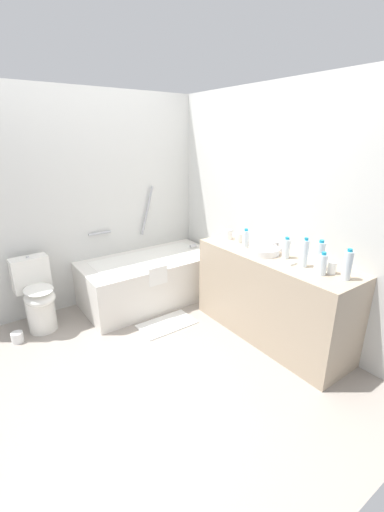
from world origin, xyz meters
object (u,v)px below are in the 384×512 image
object	(u,v)px
soap_dish	(291,263)
toilet_paper_roll	(17,337)
sink_basin	(264,251)
water_bottle_5	(323,264)
bath_mat	(167,324)
water_bottle_0	(286,248)
drinking_glass_1	(332,268)
water_bottle_3	(320,256)
water_bottle_2	(246,239)
water_bottle_1	(347,265)
drinking_glass_2	(229,234)
sink_faucet	(276,247)
water_bottle_4	(305,253)
drinking_glass_0	(239,238)
bathtub	(151,278)
toilet	(38,296)

from	to	relation	value
soap_dish	toilet_paper_roll	size ratio (longest dim) A/B	0.82
sink_basin	water_bottle_5	bearing A→B (deg)	-90.27
sink_basin	water_bottle_5	size ratio (longest dim) A/B	1.51
bath_mat	water_bottle_0	bearing A→B (deg)	-48.02
sink_basin	bath_mat	size ratio (longest dim) A/B	0.49
water_bottle_0	drinking_glass_1	world-z (taller)	water_bottle_0
water_bottle_3	drinking_glass_1	distance (m)	0.13
water_bottle_2	drinking_glass_1	xyz separation A→B (m)	(0.08, -0.89, -0.03)
water_bottle_5	drinking_glass_1	distance (m)	0.10
water_bottle_3	soap_dish	bearing A→B (deg)	111.03
sink_basin	water_bottle_1	distance (m)	0.78
sink_basin	water_bottle_2	size ratio (longest dim) A/B	1.55
water_bottle_5	bath_mat	world-z (taller)	water_bottle_5
water_bottle_5	toilet_paper_roll	size ratio (longest dim) A/B	1.71
water_bottle_5	drinking_glass_2	size ratio (longest dim) A/B	1.85
sink_faucet	sink_basin	bearing A→B (deg)	-180.00
water_bottle_4	soap_dish	distance (m)	0.15
water_bottle_1	drinking_glass_2	size ratio (longest dim) A/B	2.42
water_bottle_0	water_bottle_3	size ratio (longest dim) A/B	0.77
water_bottle_3	drinking_glass_2	distance (m)	1.07
water_bottle_5	drinking_glass_0	bearing A→B (deg)	86.81
drinking_glass_1	soap_dish	distance (m)	0.34
bathtub	water_bottle_3	xyz separation A→B (m)	(0.60, -1.78, 0.67)
bathtub	water_bottle_0	bearing A→B (deg)	-67.43
water_bottle_0	bath_mat	world-z (taller)	water_bottle_0
sink_faucet	bath_mat	distance (m)	1.38
water_bottle_2	toilet_paper_roll	xyz separation A→B (m)	(-2.02, 0.97, -0.87)
water_bottle_1	drinking_glass_2	distance (m)	1.31
water_bottle_3	drinking_glass_2	world-z (taller)	water_bottle_3
water_bottle_3	drinking_glass_0	world-z (taller)	water_bottle_3
soap_dish	bathtub	bearing A→B (deg)	108.31
bathtub	bath_mat	distance (m)	0.68
drinking_glass_0	drinking_glass_1	bearing A→B (deg)	-88.41
drinking_glass_1	bath_mat	bearing A→B (deg)	120.70
toilet	water_bottle_2	xyz separation A→B (m)	(1.76, -1.11, 0.57)
sink_faucet	drinking_glass_1	size ratio (longest dim) A/B	1.53
water_bottle_4	drinking_glass_2	size ratio (longest dim) A/B	2.48
water_bottle_4	toilet_paper_roll	size ratio (longest dim) A/B	2.29
sink_faucet	water_bottle_4	size ratio (longest dim) A/B	0.60
bathtub	water_bottle_5	size ratio (longest dim) A/B	8.43
drinking_glass_0	toilet_paper_roll	distance (m)	2.38
water_bottle_5	bathtub	bearing A→B (deg)	105.75
bathtub	drinking_glass_0	bearing A→B (deg)	-55.89
sink_basin	water_bottle_2	distance (m)	0.25
drinking_glass_1	toilet_paper_roll	xyz separation A→B (m)	(-2.10, 1.86, -0.84)
water_bottle_5	toilet_paper_roll	xyz separation A→B (m)	(-2.01, 1.83, -0.88)
drinking_glass_1	drinking_glass_2	xyz separation A→B (m)	(-0.04, 1.18, 0.00)
water_bottle_1	toilet	bearing A→B (deg)	130.72
water_bottle_3	water_bottle_0	bearing A→B (deg)	89.95
bath_mat	toilet_paper_roll	size ratio (longest dim) A/B	5.30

